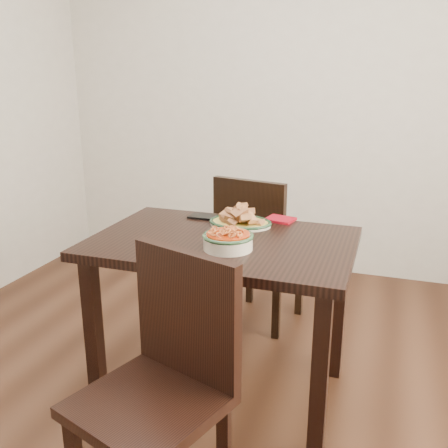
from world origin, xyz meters
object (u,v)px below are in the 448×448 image
(dining_table, at_px, (223,263))
(chair_near, at_px, (166,374))
(smartphone, at_px, (205,217))
(fish_plate, at_px, (240,216))
(chair_far, at_px, (257,244))
(noodle_bowl, at_px, (228,239))

(dining_table, bearing_deg, chair_near, -87.37)
(dining_table, distance_m, smartphone, 0.35)
(chair_near, bearing_deg, smartphone, 121.72)
(dining_table, relative_size, fish_plate, 3.85)
(smartphone, bearing_deg, fish_plate, -17.51)
(fish_plate, bearing_deg, chair_far, 94.97)
(chair_far, bearing_deg, noodle_bowl, 107.79)
(dining_table, relative_size, chair_far, 1.24)
(dining_table, height_order, smartphone, smartphone)
(chair_far, relative_size, chair_near, 1.00)
(chair_near, relative_size, fish_plate, 3.09)
(chair_far, xyz_separation_m, smartphone, (-0.16, -0.40, 0.26))
(chair_far, bearing_deg, dining_table, 103.52)
(chair_near, bearing_deg, dining_table, 111.32)
(fish_plate, height_order, smartphone, fish_plate)
(dining_table, relative_size, noodle_bowl, 5.29)
(fish_plate, bearing_deg, noodle_bowl, -81.32)
(chair_near, distance_m, fish_plate, 0.91)
(dining_table, bearing_deg, smartphone, 123.69)
(chair_far, height_order, smartphone, chair_far)
(fish_plate, relative_size, smartphone, 1.80)
(chair_far, height_order, chair_near, same)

